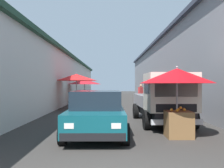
# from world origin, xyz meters

# --- Properties ---
(ground) EXTENTS (90.00, 90.00, 0.00)m
(ground) POSITION_xyz_m (13.50, 0.00, 0.00)
(ground) COLOR #33302D
(building_left_whitewash) EXTENTS (49.80, 7.50, 4.30)m
(building_left_whitewash) POSITION_xyz_m (15.75, 7.38, 2.16)
(building_left_whitewash) COLOR silver
(building_left_whitewash) RESTS_ON ground
(building_right_concrete) EXTENTS (49.80, 7.50, 5.74)m
(building_right_concrete) POSITION_xyz_m (15.75, -7.38, 2.88)
(building_right_concrete) COLOR gray
(building_right_concrete) RESTS_ON ground
(fruit_stall_far_right) EXTENTS (2.86, 2.86, 2.46)m
(fruit_stall_far_right) POSITION_xyz_m (13.93, 2.67, 1.99)
(fruit_stall_far_right) COLOR #9E9EA3
(fruit_stall_far_right) RESTS_ON ground
(fruit_stall_near_left) EXTENTS (2.86, 2.86, 2.21)m
(fruit_stall_near_left) POSITION_xyz_m (18.05, 2.55, 1.68)
(fruit_stall_near_left) COLOR #9E9EA3
(fruit_stall_near_left) RESTS_ON ground
(fruit_stall_mid_lane) EXTENTS (2.38, 2.38, 2.25)m
(fruit_stall_mid_lane) POSITION_xyz_m (4.68, -1.81, 1.70)
(fruit_stall_mid_lane) COLOR #9E9EA3
(fruit_stall_mid_lane) RESTS_ON ground
(hatchback_car) EXTENTS (3.92, 1.94, 1.45)m
(hatchback_car) POSITION_xyz_m (4.96, 0.75, 0.74)
(hatchback_car) COLOR #0F4C56
(hatchback_car) RESTS_ON ground
(delivery_truck) EXTENTS (4.97, 2.09, 2.08)m
(delivery_truck) POSITION_xyz_m (6.64, -1.87, 1.04)
(delivery_truck) COLOR black
(delivery_truck) RESTS_ON ground
(vendor_by_crates) EXTENTS (0.48, 0.51, 1.68)m
(vendor_by_crates) POSITION_xyz_m (17.42, -2.18, 0.98)
(vendor_by_crates) COLOR #665B4C
(vendor_by_crates) RESTS_ON ground
(plastic_stool) EXTENTS (0.30, 0.30, 0.43)m
(plastic_stool) POSITION_xyz_m (14.20, -2.79, 0.33)
(plastic_stool) COLOR #194CB2
(plastic_stool) RESTS_ON ground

